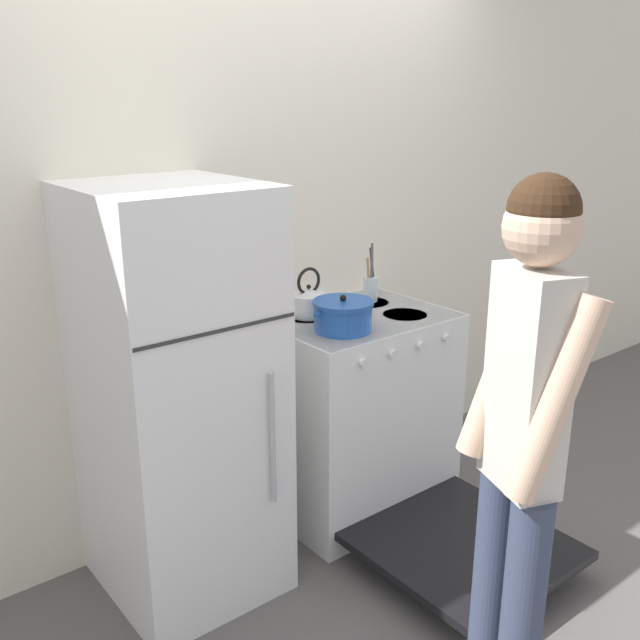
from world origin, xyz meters
The scene contains 8 objects.
ground_plane centered at (0.00, 0.00, 0.00)m, with size 14.00×14.00×0.00m, color #5B5654.
wall_back centered at (0.00, 0.03, 1.27)m, with size 10.00×0.06×2.55m.
refrigerator centered at (-0.59, -0.33, 0.79)m, with size 0.61×0.68×1.58m.
stove_range centered at (0.30, -0.35, 0.46)m, with size 0.80×1.37×0.93m.
dutch_oven_pot centered at (0.12, -0.43, 0.99)m, with size 0.29×0.25×0.15m.
tea_kettle centered at (0.13, -0.18, 1.00)m, with size 0.20×0.16×0.22m.
utensil_jar centered at (0.50, -0.18, 1.00)m, with size 0.07×0.07×0.28m.
person centered at (-0.16, -1.53, 0.96)m, with size 0.35×0.40×1.68m.
Camera 1 is at (-1.69, -2.56, 1.87)m, focal length 40.00 mm.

